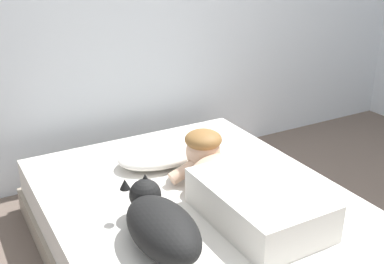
% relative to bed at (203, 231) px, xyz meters
% --- Properties ---
extents(bed, '(1.47, 1.93, 0.34)m').
position_rel_bed_xyz_m(bed, '(0.00, 0.00, 0.00)').
color(bed, gray).
rests_on(bed, ground).
extents(pillow, '(0.52, 0.32, 0.11)m').
position_rel_bed_xyz_m(pillow, '(0.01, 0.50, 0.23)').
color(pillow, white).
rests_on(pillow, bed).
extents(person_lying, '(0.43, 0.92, 0.27)m').
position_rel_bed_xyz_m(person_lying, '(0.14, -0.13, 0.28)').
color(person_lying, silver).
rests_on(person_lying, bed).
extents(dog, '(0.26, 0.57, 0.21)m').
position_rel_bed_xyz_m(dog, '(-0.34, -0.22, 0.28)').
color(dog, black).
rests_on(dog, bed).
extents(coffee_cup, '(0.12, 0.09, 0.07)m').
position_rel_bed_xyz_m(coffee_cup, '(0.27, 0.31, 0.21)').
color(coffee_cup, white).
rests_on(coffee_cup, bed).
extents(cell_phone, '(0.07, 0.14, 0.01)m').
position_rel_bed_xyz_m(cell_phone, '(0.05, -0.08, 0.18)').
color(cell_phone, black).
rests_on(cell_phone, bed).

